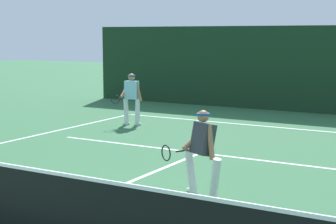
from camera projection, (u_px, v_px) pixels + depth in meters
The scene contains 7 objects.
court_line_baseline_far at pixel (265, 126), 17.37m from camera, with size 10.29×0.10×0.01m, color white.
court_line_service at pixel (200, 153), 13.47m from camera, with size 8.39×0.10×0.01m, color white.
court_line_centre at pixel (131, 181), 10.89m from camera, with size 0.10×6.40×0.01m, color white.
tennis_net at pixel (10, 197), 8.07m from camera, with size 11.28×0.09×1.09m.
player_near at pixel (202, 150), 9.68m from camera, with size 1.13×0.84×1.58m.
player_far at pixel (131, 97), 17.54m from camera, with size 0.71×0.92×1.65m.
back_fence_windscreen at pixel (301, 69), 20.34m from camera, with size 18.10×0.12×3.20m, color #16311D.
Camera 1 is at (5.93, -5.60, 2.89)m, focal length 58.93 mm.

